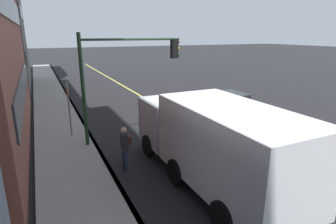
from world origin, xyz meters
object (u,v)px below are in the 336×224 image
object	(u,v)px
car_red	(229,106)
street_sign_post	(69,105)
pedestrian_with_backpack	(125,145)
traffic_light_mast	(126,67)
truck_white	(213,140)

from	to	relation	value
car_red	street_sign_post	distance (m)	9.08
pedestrian_with_backpack	car_red	bearing A→B (deg)	-63.86
pedestrian_with_backpack	street_sign_post	distance (m)	4.59
traffic_light_mast	street_sign_post	world-z (taller)	traffic_light_mast
truck_white	street_sign_post	bearing A→B (deg)	30.82
car_red	traffic_light_mast	world-z (taller)	traffic_light_mast
street_sign_post	traffic_light_mast	bearing A→B (deg)	-122.68
pedestrian_with_backpack	traffic_light_mast	distance (m)	3.85
car_red	truck_white	xyz separation A→B (m)	(-5.88, 5.17, 0.79)
truck_white	traffic_light_mast	bearing A→B (deg)	16.29
truck_white	pedestrian_with_backpack	world-z (taller)	truck_white
car_red	truck_white	distance (m)	7.87
pedestrian_with_backpack	street_sign_post	xyz separation A→B (m)	(4.30, 1.44, 0.69)
truck_white	street_sign_post	world-z (taller)	truck_white
traffic_light_mast	street_sign_post	distance (m)	3.41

